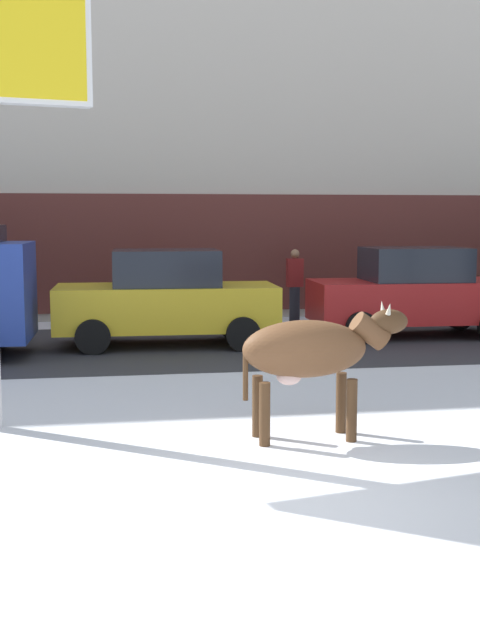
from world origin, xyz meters
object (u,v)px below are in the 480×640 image
object	(u,v)px
car_red_sedan	(414,293)
pedestrian_by_cars	(295,287)
car_yellow_sedan	(166,299)
cow_brown	(311,351)

from	to	relation	value
car_red_sedan	pedestrian_by_cars	bearing A→B (deg)	132.71
car_yellow_sedan	car_red_sedan	bearing A→B (deg)	4.06
cow_brown	pedestrian_by_cars	bearing A→B (deg)	77.70
cow_brown	car_yellow_sedan	xyz separation A→B (m)	(-1.06, 6.97, -0.09)
car_yellow_sedan	pedestrian_by_cars	xyz separation A→B (m)	(3.13, 2.54, -0.03)
cow_brown	car_yellow_sedan	bearing A→B (deg)	98.61
car_red_sedan	pedestrian_by_cars	xyz separation A→B (m)	(-2.01, 2.18, -0.03)
cow_brown	car_red_sedan	size ratio (longest dim) A/B	0.45
cow_brown	pedestrian_by_cars	xyz separation A→B (m)	(2.07, 9.51, -0.11)
car_yellow_sedan	car_red_sedan	size ratio (longest dim) A/B	1.00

